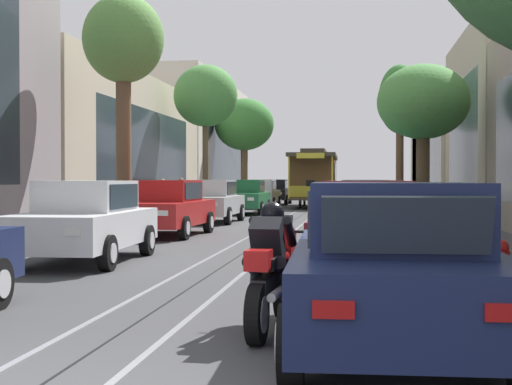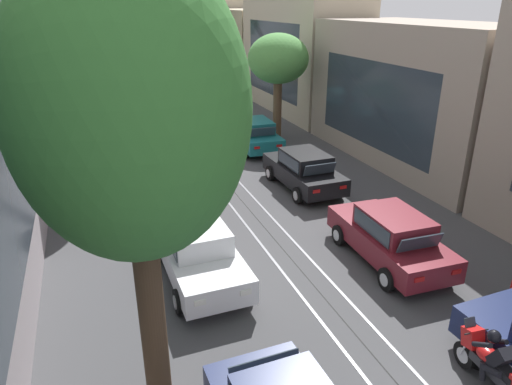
{
  "view_description": "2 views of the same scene",
  "coord_description": "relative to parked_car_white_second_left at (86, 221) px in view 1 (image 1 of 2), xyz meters",
  "views": [
    {
      "loc": [
        2.44,
        -4.31,
        1.61
      ],
      "look_at": [
        -0.53,
        17.32,
        1.21
      ],
      "focal_mm": 51.53,
      "sensor_mm": 36.0,
      "label": 1
    },
    {
      "loc": [
        -5.13,
        -1.59,
        7.11
      ],
      "look_at": [
        0.0,
        12.44,
        0.97
      ],
      "focal_mm": 32.62,
      "sensor_mm": 36.0,
      "label": 2
    }
  ],
  "objects": [
    {
      "name": "ground_plane",
      "position": [
        2.79,
        14.89,
        -0.8
      ],
      "size": [
        160.0,
        160.0,
        0.0
      ],
      "primitive_type": "plane",
      "color": "#424244"
    },
    {
      "name": "trolley_track_rails",
      "position": [
        2.79,
        18.96,
        -0.79
      ],
      "size": [
        1.14,
        68.65,
        0.01
      ],
      "color": "gray",
      "rests_on": "ground"
    },
    {
      "name": "building_facade_left",
      "position": [
        -6.57,
        17.56,
        3.49
      ],
      "size": [
        5.2,
        60.35,
        9.73
      ],
      "color": "gray",
      "rests_on": "ground"
    },
    {
      "name": "parked_car_white_second_left",
      "position": [
        0.0,
        0.0,
        0.0
      ],
      "size": [
        2.07,
        4.39,
        1.58
      ],
      "color": "silver",
      "rests_on": "ground"
    },
    {
      "name": "parked_car_red_mid_left",
      "position": [
        -0.11,
        6.62,
        0.0
      ],
      "size": [
        2.12,
        4.41,
        1.58
      ],
      "color": "red",
      "rests_on": "ground"
    },
    {
      "name": "parked_car_silver_fourth_left",
      "position": [
        -0.11,
        13.01,
        0.0
      ],
      "size": [
        2.04,
        4.38,
        1.58
      ],
      "color": "#B7B7BC",
      "rests_on": "ground"
    },
    {
      "name": "parked_car_green_fifth_left",
      "position": [
        0.14,
        19.78,
        0.0
      ],
      "size": [
        2.0,
        4.36,
        1.58
      ],
      "color": "#1E6038",
      "rests_on": "ground"
    },
    {
      "name": "parked_car_silver_sixth_left",
      "position": [
        -0.08,
        26.76,
        0.0
      ],
      "size": [
        2.01,
        4.37,
        1.58
      ],
      "color": "#B7B7BC",
      "rests_on": "ground"
    },
    {
      "name": "parked_car_black_far_left",
      "position": [
        0.04,
        32.62,
        0.0
      ],
      "size": [
        2.0,
        4.36,
        1.58
      ],
      "color": "black",
      "rests_on": "ground"
    },
    {
      "name": "parked_car_navy_near_right",
      "position": [
        5.56,
        -6.67,
        0.0
      ],
      "size": [
        2.11,
        4.41,
        1.58
      ],
      "color": "#19234C",
      "rests_on": "ground"
    },
    {
      "name": "parked_car_maroon_second_right",
      "position": [
        5.43,
        -1.04,
        0.0
      ],
      "size": [
        2.08,
        4.39,
        1.58
      ],
      "color": "maroon",
      "rests_on": "ground"
    },
    {
      "name": "parked_car_black_mid_right",
      "position": [
        5.57,
        5.05,
        0.0
      ],
      "size": [
        2.07,
        4.39,
        1.58
      ],
      "color": "black",
      "rests_on": "ground"
    },
    {
      "name": "parked_car_teal_fourth_right",
      "position": [
        5.56,
        10.85,
        0.0
      ],
      "size": [
        2.12,
        4.41,
        1.58
      ],
      "color": "#196B70",
      "rests_on": "ground"
    },
    {
      "name": "parked_car_teal_fifth_right",
      "position": [
        5.5,
        16.66,
        0.0
      ],
      "size": [
        2.11,
        4.41,
        1.58
      ],
      "color": "#196B70",
      "rests_on": "ground"
    },
    {
      "name": "street_tree_kerb_left_second",
      "position": [
        -1.89,
        8.16,
        4.9
      ],
      "size": [
        2.51,
        2.37,
        7.28
      ],
      "color": "brown",
      "rests_on": "ground"
    },
    {
      "name": "street_tree_kerb_left_mid",
      "position": [
        -2.02,
        21.13,
        4.78
      ],
      "size": [
        3.09,
        2.81,
        7.13
      ],
      "color": "brown",
      "rests_on": "ground"
    },
    {
      "name": "street_tree_kerb_left_fourth",
      "position": [
        -2.14,
        34.19,
        4.35
      ],
      "size": [
        3.92,
        3.32,
        6.93
      ],
      "color": "brown",
      "rests_on": "ground"
    },
    {
      "name": "street_tree_kerb_right_second",
      "position": [
        7.53,
        12.59,
        3.45
      ],
      "size": [
        3.22,
        3.4,
        5.63
      ],
      "color": "brown",
      "rests_on": "ground"
    },
    {
      "name": "street_tree_kerb_right_mid",
      "position": [
        7.7,
        29.69,
        5.29
      ],
      "size": [
        2.48,
        2.13,
        8.26
      ],
      "color": "brown",
      "rests_on": "ground"
    },
    {
      "name": "cable_car_trolley",
      "position": [
        2.79,
        29.01,
        0.86
      ],
      "size": [
        2.68,
        9.15,
        3.28
      ],
      "color": "brown",
      "rests_on": "ground"
    },
    {
      "name": "motorcycle_with_rider",
      "position": [
        4.33,
        -5.96,
        -0.15
      ],
      "size": [
        0.57,
        1.99,
        1.37
      ],
      "color": "black",
      "rests_on": "ground"
    },
    {
      "name": "pedestrian_on_left_pavement",
      "position": [
        -3.0,
        20.19,
        0.14
      ],
      "size": [
        0.55,
        0.42,
        1.67
      ],
      "color": "#282D38",
      "rests_on": "ground"
    },
    {
      "name": "pedestrian_on_right_pavement",
      "position": [
        -3.01,
        16.89,
        0.12
      ],
      "size": [
        0.55,
        0.39,
        1.62
      ],
      "color": "#282D38",
      "rests_on": "ground"
    },
    {
      "name": "fire_hydrant",
      "position": [
        7.06,
        -4.0,
        -0.38
      ],
      "size": [
        0.4,
        0.22,
        0.84
      ],
      "color": "red",
      "rests_on": "ground"
    }
  ]
}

